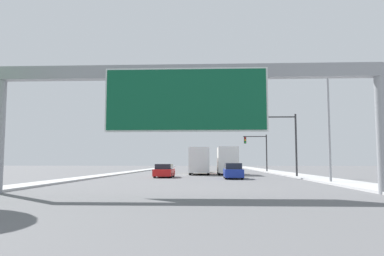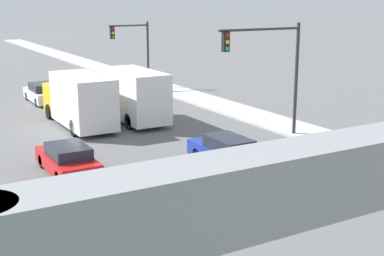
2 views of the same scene
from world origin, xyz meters
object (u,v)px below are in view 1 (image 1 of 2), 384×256
Objects in this scene: car_mid_right at (233,171)px; traffic_light_near_intersection at (279,134)px; car_far_right at (164,171)px; sign_gantry at (186,94)px; car_far_left at (223,167)px; car_mid_center at (201,168)px; street_lamp_right at (325,115)px; truck_box_secondary at (227,161)px; traffic_light_mid_block at (259,147)px; truck_box_primary at (200,161)px.

traffic_light_near_intersection is (5.04, 2.95, 3.81)m from car_mid_right.
traffic_light_near_intersection is (12.04, 0.14, 3.85)m from car_far_right.
sign_gantry is at bearing -80.06° from car_far_right.
traffic_light_near_intersection is at bearing -77.21° from car_far_left.
car_far_right is at bearing -107.42° from car_far_left.
street_lamp_right is at bearing -70.33° from car_mid_center.
sign_gantry is 20.77m from car_far_right.
car_mid_right is 0.57× the size of truck_box_secondary.
traffic_light_mid_block is (5.56, 22.95, 3.24)m from car_mid_right.
traffic_light_mid_block is at bearing 64.01° from truck_box_secondary.
traffic_light_near_intersection is at bearing 0.65° from car_far_right.
street_lamp_right is (6.59, -7.51, 4.53)m from car_mid_right.
sign_gantry is at bearing -96.95° from truck_box_secondary.
truck_box_secondary is at bearing -90.00° from car_far_left.
sign_gantry is at bearing -90.00° from truck_box_primary.
traffic_light_mid_block is (5.56, -2.17, 3.26)m from car_far_left.
sign_gantry is at bearing -90.00° from car_mid_center.
car_mid_center reaches higher than car_far_right.
car_far_right is 1.01× the size of car_far_left.
sign_gantry is at bearing -102.73° from traffic_light_mid_block.
traffic_light_near_intersection reaches higher than traffic_light_mid_block.
traffic_light_near_intersection is 0.74× the size of street_lamp_right.
traffic_light_mid_block reaches higher than car_far_right.
truck_box_primary is at bearing 90.00° from sign_gantry.
car_mid_right is at bearing -80.40° from car_mid_center.
car_mid_center is 0.60× the size of truck_box_primary.
traffic_light_mid_block is at bearing 58.04° from car_far_right.
car_mid_center is 9.24m from truck_box_primary.
car_mid_center is at bearing 78.93° from car_far_right.
sign_gantry is 28.88m from truck_box_primary.
car_far_right is 23.38m from car_far_left.
traffic_light_near_intersection reaches higher than car_far_left.
car_mid_right is at bearing 78.47° from sign_gantry.
car_mid_right is 23.84m from traffic_light_mid_block.
car_mid_center is at bearing 110.91° from truck_box_secondary.
traffic_light_near_intersection is 10.60m from street_lamp_right.
truck_box_secondary is 20.46m from street_lamp_right.
car_mid_center is at bearing 109.67° from street_lamp_right.
truck_box_secondary reaches higher than truck_box_primary.
car_mid_center is 21.00m from car_mid_right.
truck_box_secondary is at bearing 120.38° from traffic_light_near_intersection.
truck_box_primary is 0.98× the size of truck_box_secondary.
car_far_left is (3.50, 42.28, -4.47)m from sign_gantry.
car_far_right is 9.44m from truck_box_primary.
traffic_light_mid_block is at bearing 77.27° from sign_gantry.
sign_gantry reaches higher than car_far_left.
truck_box_primary reaches higher than car_mid_right.
car_mid_right is 7.55m from car_far_right.
truck_box_primary is (-3.50, 11.52, 1.00)m from car_mid_right.
sign_gantry is 3.10× the size of traffic_light_near_intersection.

